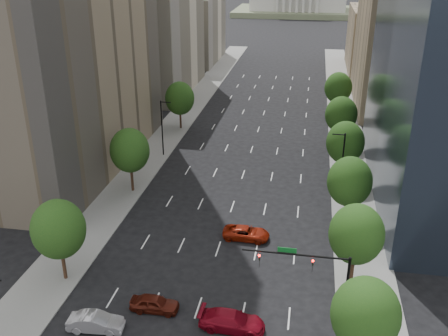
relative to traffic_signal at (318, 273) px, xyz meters
The scene contains 23 objects.
sidewalk_left 40.05m from the traffic_signal, 130.94° to the left, with size 6.00×200.00×0.15m, color slate.
sidewalk_right 30.84m from the traffic_signal, 80.59° to the left, with size 6.00×200.00×0.15m, color slate.
midrise_cream_left 82.12m from the traffic_signal, 115.95° to the left, with size 14.00×30.00×35.00m, color beige.
filler_left 111.86m from the traffic_signal, 108.53° to the left, with size 14.00×26.00×18.00m, color beige.
parking_tan_right 72.16m from the traffic_signal, 78.32° to the left, with size 14.00×30.00×30.00m, color #8C7759.
filler_right 104.05m from the traffic_signal, 82.00° to the left, with size 14.00×26.00×16.00m, color #8C7759.
tree_right_0 6.09m from the traffic_signal, 55.21° to the right, with size 5.20×5.20×8.39m.
tree_right_1 6.96m from the traffic_signal, 59.96° to the left, with size 5.20×5.20×8.75m.
tree_right_2 18.34m from the traffic_signal, 79.09° to the left, with size 5.20×5.20×8.61m.
tree_right_3 30.21m from the traffic_signal, 83.40° to the left, with size 5.20×5.20×8.89m.
tree_right_4 44.14m from the traffic_signal, 85.49° to the left, with size 5.20×5.20×8.46m.
tree_right_5 60.11m from the traffic_signal, 86.69° to the left, with size 5.20×5.20×8.75m.
tree_left_0 24.62m from the traffic_signal, behind, with size 5.20×5.20×8.75m.
tree_left_1 32.96m from the traffic_signal, 138.11° to the left, with size 5.20×5.20×8.97m.
tree_left_2 53.91m from the traffic_signal, 117.07° to the left, with size 5.20×5.20×8.68m.
streetlight_rn 25.17m from the traffic_signal, 83.37° to the left, with size 1.70×0.20×9.00m.
streetlight_ln 42.42m from the traffic_signal, 124.40° to the left, with size 1.70×0.20×9.00m.
traffic_signal is the anchor object (origin of this frame).
foothills 571.52m from the traffic_signal, 87.57° to the left, with size 720.00×413.00×263.00m.
car_red_near 8.54m from the traffic_signal, 162.80° to the right, with size 2.35×5.77×1.67m, color maroon.
car_maroon 15.04m from the traffic_signal, behind, with size 1.80×4.48×1.53m, color #48140C.
car_silver 19.58m from the traffic_signal, 166.87° to the right, with size 1.69×4.86×1.60m, color #A8A8AD.
car_red_far 15.50m from the traffic_signal, 121.55° to the left, with size 2.43×5.28×1.47m, color maroon.
Camera 1 is at (8.78, -6.24, 30.55)m, focal length 40.42 mm.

